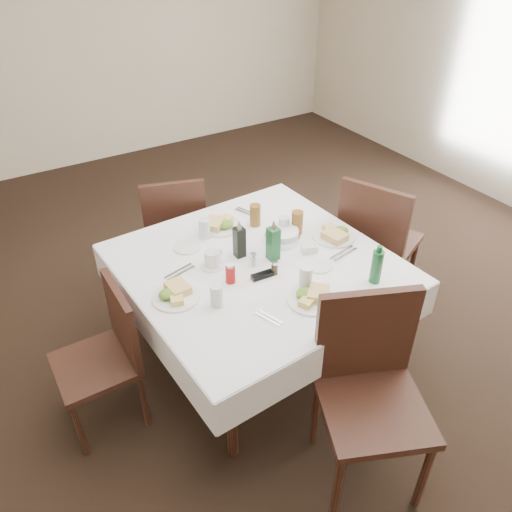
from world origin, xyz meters
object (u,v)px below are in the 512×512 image
at_px(water_s, 306,277).
at_px(dining_table, 257,272).
at_px(oil_cruet_dark, 239,241).
at_px(green_bottle, 377,266).
at_px(ketchup_bottle, 230,274).
at_px(water_n, 205,229).
at_px(chair_east, 376,237).
at_px(coffee_mug, 212,259).
at_px(water_e, 284,226).
at_px(chair_south, 369,380).
at_px(bread_basket, 282,235).
at_px(chair_north, 175,225).
at_px(oil_cruet_green, 273,242).
at_px(chair_west, 108,349).
at_px(water_w, 217,296).

bearing_deg(water_s, dining_table, 106.53).
relative_size(oil_cruet_dark, green_bottle, 1.05).
bearing_deg(ketchup_bottle, oil_cruet_dark, 48.59).
height_order(water_n, water_s, water_s).
bearing_deg(chair_east, oil_cruet_dark, 175.73).
bearing_deg(coffee_mug, dining_table, -23.41).
height_order(water_e, oil_cruet_dark, oil_cruet_dark).
height_order(chair_south, oil_cruet_dark, chair_south).
bearing_deg(chair_east, bread_basket, 173.45).
bearing_deg(oil_cruet_dark, chair_south, -83.04).
distance_m(chair_south, water_n, 1.34).
relative_size(chair_north, chair_south, 0.90).
xyz_separation_m(water_n, oil_cruet_green, (0.24, -0.41, 0.05)).
distance_m(chair_east, water_s, 1.00).
bearing_deg(ketchup_bottle, bread_basket, 22.47).
height_order(chair_south, oil_cruet_green, chair_south).
bearing_deg(chair_north, coffee_mug, -98.81).
bearing_deg(coffee_mug, oil_cruet_green, -19.19).
bearing_deg(chair_west, water_e, 5.67).
bearing_deg(coffee_mug, chair_north, 81.19).
bearing_deg(water_e, oil_cruet_green, -137.85).
relative_size(water_s, oil_cruet_green, 0.52).
height_order(water_n, water_w, water_n).
xyz_separation_m(bread_basket, ketchup_bottle, (-0.48, -0.20, 0.02)).
height_order(chair_north, bread_basket, chair_north).
bearing_deg(coffee_mug, bread_basket, 1.62).
distance_m(water_s, oil_cruet_dark, 0.47).
bearing_deg(ketchup_bottle, chair_west, 169.77).
bearing_deg(chair_south, oil_cruet_green, 88.17).
relative_size(water_s, oil_cruet_dark, 0.55).
height_order(chair_south, water_w, chair_south).
xyz_separation_m(dining_table, water_s, (0.10, -0.34, 0.14)).
bearing_deg(oil_cruet_green, ketchup_bottle, -168.44).
height_order(oil_cruet_green, green_bottle, oil_cruet_green).
height_order(bread_basket, oil_cruet_dark, oil_cruet_dark).
bearing_deg(chair_east, coffee_mug, 176.72).
bearing_deg(water_e, water_s, -111.69).
bearing_deg(water_n, green_bottle, -56.38).
height_order(water_e, coffee_mug, water_e).
xyz_separation_m(chair_west, water_e, (1.22, 0.12, 0.32)).
relative_size(dining_table, water_e, 12.37).
bearing_deg(ketchup_bottle, chair_north, 83.58).
bearing_deg(water_s, oil_cruet_dark, 108.96).
distance_m(chair_west, green_bottle, 1.52).
bearing_deg(water_n, dining_table, -71.03).
distance_m(dining_table, chair_south, 0.92).
xyz_separation_m(dining_table, chair_east, (0.99, 0.03, -0.11)).
bearing_deg(bread_basket, chair_south, -100.19).
height_order(bread_basket, ketchup_bottle, ketchup_bottle).
bearing_deg(ketchup_bottle, chair_east, 5.34).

